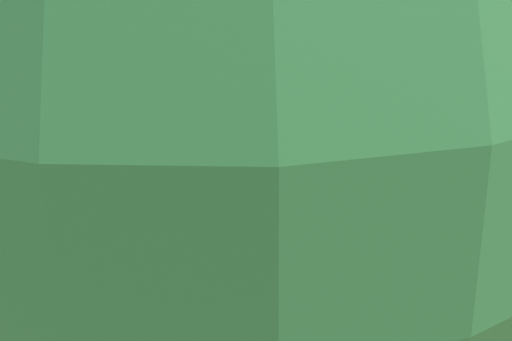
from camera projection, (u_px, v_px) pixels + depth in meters
The scene contains 7 objects.
ground_plane at pixel (260, 201), 7.60m from camera, with size 60.00×60.00×0.00m, color #8C7A56.
track at pixel (257, 202), 7.55m from camera, with size 0.77×5.70×0.04m.
locomotive at pixel (217, 196), 6.75m from camera, with size 0.73×1.45×1.00m.
passenger_car at pixel (293, 158), 8.00m from camera, with size 0.83×2.00×0.97m.
conductor_person at pixel (281, 178), 6.17m from camera, with size 0.30×0.30×1.62m.
park_bench at pixel (205, 122), 9.51m from camera, with size 1.35×0.88×0.82m.
oak_tree_near at pixel (232, 110), 1.89m from camera, with size 2.51×2.51×4.38m.
Camera 1 is at (-4.16, 5.17, 3.73)m, focal length 35.33 mm.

